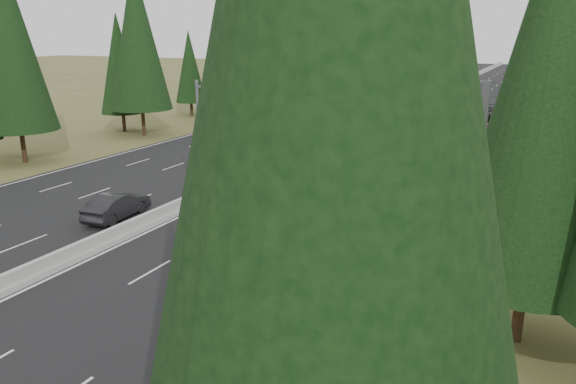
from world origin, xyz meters
name	(u,v)px	position (x,y,z in m)	size (l,w,h in m)	color
road	(409,107)	(0.00, 80.00, 0.04)	(32.00, 260.00, 0.08)	black
shoulder_right	(536,114)	(17.80, 80.00, 0.03)	(3.60, 260.00, 0.06)	olive
shoulder_left	(302,101)	(-17.80, 80.00, 0.03)	(3.60, 260.00, 0.06)	brown
median_barrier	(409,104)	(0.00, 80.00, 0.41)	(0.70, 260.00, 0.85)	#999994
sign_gantry	(379,114)	(8.92, 34.88, 5.27)	(16.75, 0.98, 7.80)	slate
hov_sign_pole	(206,134)	(0.58, 24.97, 4.72)	(2.80, 0.50, 8.00)	slate
tree_row_left	(265,42)	(-21.78, 74.68, 9.53)	(12.18, 243.13, 18.95)	black
silver_minivan	(226,376)	(12.53, 8.00, 0.85)	(2.55, 5.53, 1.54)	#A7A6AB
red_pickup	(278,165)	(1.50, 33.31, 0.99)	(1.81, 5.07, 1.65)	black
car_ahead_green	(436,113)	(6.23, 69.41, 0.82)	(1.76, 4.36, 1.49)	#125234
car_ahead_dkred	(492,132)	(14.50, 57.59, 0.80)	(1.53, 4.40, 1.45)	#631F0E
car_ahead_dkgrey	(494,113)	(13.05, 72.41, 0.90)	(2.30, 5.65, 1.64)	black
car_ahead_white	(457,89)	(2.96, 103.79, 0.85)	(2.56, 5.55, 1.54)	silver
car_ahead_far	(467,80)	(1.50, 125.10, 0.85)	(1.82, 4.52, 1.54)	black
car_onc_near	(117,206)	(-2.70, 19.97, 0.86)	(1.66, 4.76, 1.57)	black
car_onc_blue	(266,114)	(-13.09, 58.65, 0.80)	(2.03, 4.98, 1.45)	navy
car_onc_white	(329,129)	(-1.50, 51.26, 0.87)	(1.88, 4.67, 1.59)	silver
car_onc_far	(364,86)	(-14.50, 102.13, 0.85)	(2.54, 5.51, 1.53)	black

